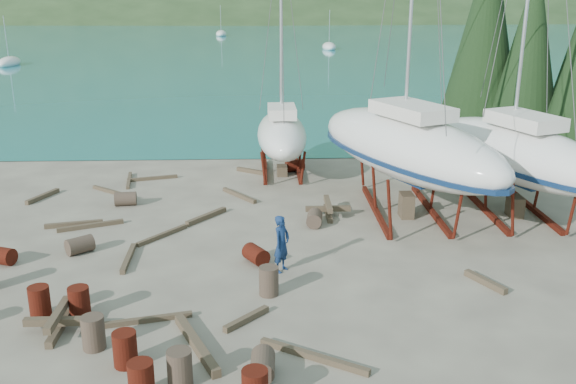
{
  "coord_description": "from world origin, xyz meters",
  "views": [
    {
      "loc": [
        0.01,
        -18.1,
        8.65
      ],
      "look_at": [
        0.83,
        3.0,
        1.96
      ],
      "focal_mm": 40.0,
      "sensor_mm": 36.0,
      "label": 1
    }
  ],
  "objects_px": {
    "large_sailboat_near": "(407,145)",
    "large_sailboat_far": "(516,152)",
    "small_sailboat_shore": "(282,134)",
    "worker": "(282,244)"
  },
  "relations": [
    {
      "from": "large_sailboat_near",
      "to": "large_sailboat_far",
      "type": "relative_size",
      "value": 1.12
    },
    {
      "from": "large_sailboat_far",
      "to": "small_sailboat_shore",
      "type": "xyz_separation_m",
      "value": [
        -9.08,
        6.2,
        -0.56
      ]
    },
    {
      "from": "large_sailboat_near",
      "to": "small_sailboat_shore",
      "type": "xyz_separation_m",
      "value": [
        -4.75,
        6.03,
        -0.82
      ]
    },
    {
      "from": "small_sailboat_shore",
      "to": "large_sailboat_far",
      "type": "bearing_deg",
      "value": -35.25
    },
    {
      "from": "large_sailboat_near",
      "to": "small_sailboat_shore",
      "type": "relative_size",
      "value": 1.45
    },
    {
      "from": "large_sailboat_near",
      "to": "large_sailboat_far",
      "type": "bearing_deg",
      "value": -26.87
    },
    {
      "from": "large_sailboat_far",
      "to": "worker",
      "type": "xyz_separation_m",
      "value": [
        -9.43,
        -5.3,
        -1.6
      ]
    },
    {
      "from": "large_sailboat_near",
      "to": "small_sailboat_shore",
      "type": "height_order",
      "value": "large_sailboat_near"
    },
    {
      "from": "large_sailboat_far",
      "to": "worker",
      "type": "height_order",
      "value": "large_sailboat_far"
    },
    {
      "from": "small_sailboat_shore",
      "to": "worker",
      "type": "bearing_deg",
      "value": -92.62
    }
  ]
}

